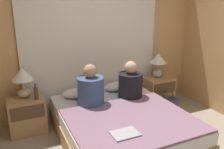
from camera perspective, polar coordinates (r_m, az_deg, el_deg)
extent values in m
cube|color=tan|center=(4.01, -4.85, 8.20)|extent=(4.00, 0.06, 2.50)
cube|color=silver|center=(3.99, -4.47, 5.55)|extent=(2.35, 0.02, 2.14)
cube|color=#99754C|center=(3.44, 2.11, -13.43)|extent=(1.61, 1.96, 0.25)
cube|color=silver|center=(3.33, 2.15, -10.27)|extent=(1.57, 1.92, 0.18)
cube|color=#A87F51|center=(3.75, -19.69, -9.27)|extent=(0.51, 0.37, 0.53)
cube|color=#4C3823|center=(3.53, -19.59, -8.67)|extent=(0.45, 0.02, 0.19)
cube|color=#A87F51|center=(4.51, 11.07, -4.01)|extent=(0.51, 0.37, 0.53)
cube|color=#4C3823|center=(4.33, 12.62, -3.22)|extent=(0.45, 0.02, 0.19)
ellipsoid|color=#B2A899|center=(3.68, -20.31, -4.18)|extent=(0.18, 0.18, 0.14)
cylinder|color=#B2A893|center=(3.63, -20.53, -2.20)|extent=(0.02, 0.02, 0.13)
cone|color=silver|center=(3.58, -20.79, 0.14)|extent=(0.31, 0.31, 0.18)
ellipsoid|color=#B2A899|center=(4.45, 10.89, 0.27)|extent=(0.18, 0.18, 0.14)
cylinder|color=#B2A893|center=(4.41, 10.99, 1.95)|extent=(0.02, 0.02, 0.13)
cone|color=silver|center=(4.37, 11.10, 3.90)|extent=(0.31, 0.31, 0.18)
ellipsoid|color=silver|center=(3.81, -7.92, -4.32)|extent=(0.53, 0.33, 0.12)
ellipsoid|color=silver|center=(4.05, 1.72, -2.81)|extent=(0.53, 0.33, 0.12)
cube|color=slate|center=(3.05, 4.78, -10.89)|extent=(1.55, 1.30, 0.03)
cylinder|color=#38517A|center=(3.43, -5.15, -4.04)|extent=(0.38, 0.38, 0.42)
sphere|color=#A87A5B|center=(3.33, -5.29, 0.87)|extent=(0.19, 0.19, 0.19)
cylinder|color=black|center=(3.68, 4.44, -2.68)|extent=(0.37, 0.37, 0.39)
sphere|color=tan|center=(3.60, 4.55, 1.71)|extent=(0.19, 0.19, 0.19)
cylinder|color=#513819|center=(3.55, -17.82, -4.40)|extent=(0.06, 0.06, 0.18)
cylinder|color=#513819|center=(3.51, -17.99, -2.60)|extent=(0.02, 0.02, 0.06)
cube|color=#9EA0A5|center=(2.72, 3.15, -14.03)|extent=(0.31, 0.22, 0.02)
cube|color=#333D56|center=(4.30, 13.21, -7.30)|extent=(0.32, 0.19, 0.25)
torus|color=#2B3449|center=(4.24, 13.36, -5.29)|extent=(0.24, 0.02, 0.24)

